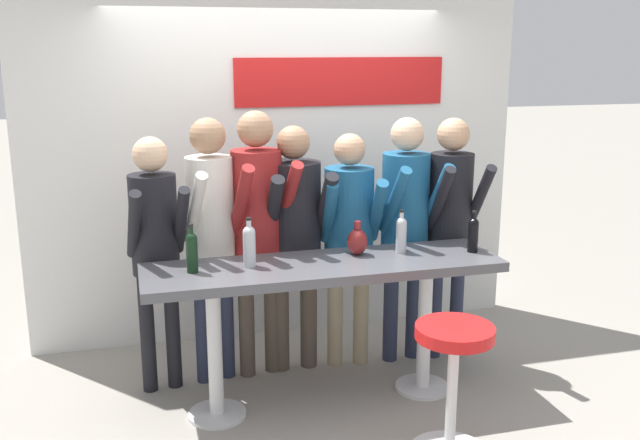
{
  "coord_description": "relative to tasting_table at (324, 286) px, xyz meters",
  "views": [
    {
      "loc": [
        -1.12,
        -4.03,
        2.24
      ],
      "look_at": [
        0.0,
        0.09,
        1.19
      ],
      "focal_mm": 40.0,
      "sensor_mm": 36.0,
      "label": 1
    }
  ],
  "objects": [
    {
      "name": "back_wall",
      "position": [
        0.01,
        1.29,
        0.67
      ],
      "size": [
        3.81,
        0.12,
        2.9
      ],
      "color": "silver",
      "rests_on": "ground_plane"
    },
    {
      "name": "wine_bottle_2",
      "position": [
        -0.79,
        0.02,
        0.28
      ],
      "size": [
        0.07,
        0.07,
        0.29
      ],
      "color": "black",
      "rests_on": "tasting_table"
    },
    {
      "name": "wine_bottle_0",
      "position": [
        -0.45,
        0.05,
        0.29
      ],
      "size": [
        0.08,
        0.08,
        0.3
      ],
      "color": "#B7BCC1",
      "rests_on": "tasting_table"
    },
    {
      "name": "tasting_table",
      "position": [
        0.0,
        0.0,
        0.0
      ],
      "size": [
        2.21,
        0.59,
        0.94
      ],
      "color": "#4C4C51",
      "rests_on": "ground_plane"
    },
    {
      "name": "person_far_left",
      "position": [
        -0.99,
        0.46,
        0.28
      ],
      "size": [
        0.4,
        0.53,
        1.69
      ],
      "rotation": [
        0.0,
        0.0,
        0.11
      ],
      "color": "black",
      "rests_on": "ground_plane"
    },
    {
      "name": "wine_bottle_1",
      "position": [
        0.99,
        -0.02,
        0.28
      ],
      "size": [
        0.07,
        0.07,
        0.27
      ],
      "color": "black",
      "rests_on": "tasting_table"
    },
    {
      "name": "wine_bottle_3",
      "position": [
        0.54,
        0.09,
        0.28
      ],
      "size": [
        0.07,
        0.07,
        0.28
      ],
      "color": "#B7BCC1",
      "rests_on": "tasting_table"
    },
    {
      "name": "person_left",
      "position": [
        -0.62,
        0.51,
        0.35
      ],
      "size": [
        0.44,
        0.57,
        1.79
      ],
      "rotation": [
        0.0,
        0.0,
        0.19
      ],
      "color": "#23283D",
      "rests_on": "ground_plane"
    },
    {
      "name": "person_center",
      "position": [
        -0.06,
        0.54,
        0.28
      ],
      "size": [
        0.44,
        0.54,
        1.72
      ],
      "rotation": [
        0.0,
        0.0,
        0.01
      ],
      "color": "#473D33",
      "rests_on": "ground_plane"
    },
    {
      "name": "person_right",
      "position": [
        0.73,
        0.48,
        0.32
      ],
      "size": [
        0.42,
        0.55,
        1.76
      ],
      "rotation": [
        0.0,
        0.0,
        0.07
      ],
      "color": "#23283D",
      "rests_on": "ground_plane"
    },
    {
      "name": "decorative_vase",
      "position": [
        0.25,
        0.11,
        0.24
      ],
      "size": [
        0.13,
        0.13,
        0.22
      ],
      "color": "maroon",
      "rests_on": "tasting_table"
    },
    {
      "name": "person_far_right",
      "position": [
        1.05,
        0.45,
        0.32
      ],
      "size": [
        0.38,
        0.52,
        1.75
      ],
      "rotation": [
        0.0,
        0.0,
        -0.05
      ],
      "color": "#23283D",
      "rests_on": "ground_plane"
    },
    {
      "name": "ground_plane",
      "position": [
        0.0,
        0.0,
        -0.79
      ],
      "size": [
        40.0,
        40.0,
        0.0
      ],
      "primitive_type": "plane",
      "color": "gray"
    },
    {
      "name": "person_center_left",
      "position": [
        -0.31,
        0.52,
        0.36
      ],
      "size": [
        0.45,
        0.59,
        1.83
      ],
      "rotation": [
        0.0,
        0.0,
        0.14
      ],
      "color": "#473D33",
      "rests_on": "ground_plane"
    },
    {
      "name": "person_center_right",
      "position": [
        0.32,
        0.5,
        0.25
      ],
      "size": [
        0.45,
        0.55,
        1.66
      ],
      "rotation": [
        0.0,
        0.0,
        -0.12
      ],
      "color": "gray",
      "rests_on": "ground_plane"
    },
    {
      "name": "bar_stool",
      "position": [
        0.51,
        -0.78,
        -0.27
      ],
      "size": [
        0.45,
        0.45,
        0.77
      ],
      "color": "silver",
      "rests_on": "ground_plane"
    }
  ]
}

